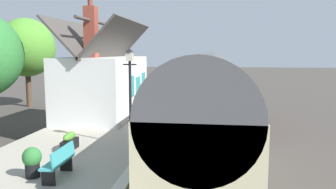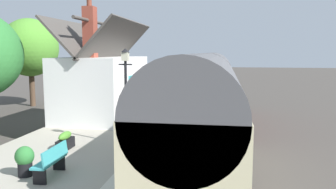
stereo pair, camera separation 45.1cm
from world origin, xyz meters
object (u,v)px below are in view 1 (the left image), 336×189
object	(u,v)px
planter_bench_right	(180,87)
lamp_post_platform	(130,78)
station_building	(104,84)
tree_mid_background	(27,48)
planter_under_sign	(70,142)
station_sign_board	(177,80)
planter_edge_far	(184,87)
planter_by_door	(32,161)
planter_corner_building	(148,99)
bench_mid_platform	(60,161)
bench_platform_end	(162,91)
bench_near_building	(168,86)
train	(208,97)

from	to	relation	value
planter_bench_right	lamp_post_platform	bearing A→B (deg)	-179.93
station_building	tree_mid_background	size ratio (longest dim) A/B	1.02
planter_under_sign	station_sign_board	world-z (taller)	station_sign_board
station_building	tree_mid_background	xyz separation A→B (m)	(7.65, 8.88, 2.04)
station_building	planter_edge_far	xyz separation A→B (m)	(13.17, -3.09, -1.43)
planter_by_door	station_sign_board	distance (m)	18.61
planter_corner_building	planter_under_sign	distance (m)	11.23
bench_mid_platform	planter_bench_right	xyz separation A→B (m)	(20.97, -1.09, -0.05)
planter_by_door	lamp_post_platform	xyz separation A→B (m)	(3.62, -1.89, 2.04)
lamp_post_platform	planter_by_door	bearing A→B (deg)	152.47
planter_edge_far	planter_under_sign	bearing A→B (deg)	173.50
planter_bench_right	station_sign_board	bearing A→B (deg)	-178.31
bench_platform_end	station_sign_board	xyz separation A→B (m)	(1.51, -0.95, 0.71)
planter_bench_right	planter_under_sign	xyz separation A→B (m)	(-18.37, 1.96, -0.12)
bench_mid_platform	planter_under_sign	world-z (taller)	bench_mid_platform
bench_mid_platform	lamp_post_platform	xyz separation A→B (m)	(3.57, -1.11, 2.04)
lamp_post_platform	station_sign_board	xyz separation A→B (m)	(14.87, -0.05, -1.33)
bench_near_building	bench_mid_platform	size ratio (longest dim) A/B	1.00
station_building	station_sign_board	world-z (taller)	station_building
bench_platform_end	planter_under_sign	distance (m)	14.37
train	station_sign_board	world-z (taller)	train
tree_mid_background	planter_corner_building	bearing A→B (deg)	-105.55
lamp_post_platform	tree_mid_background	bearing A→B (deg)	41.79
bench_near_building	planter_bench_right	world-z (taller)	bench_near_building
planter_under_sign	tree_mid_background	xyz separation A→B (m)	(14.09, 9.75, 3.49)
bench_platform_end	station_sign_board	world-z (taller)	station_sign_board
planter_edge_far	planter_by_door	bearing A→B (deg)	174.52
planter_corner_building	station_sign_board	xyz separation A→B (m)	(4.63, -1.44, 0.88)
planter_under_sign	planter_by_door	bearing A→B (deg)	-177.92
planter_corner_building	planter_edge_far	distance (m)	8.55
station_building	bench_near_building	size ratio (longest dim) A/B	5.09
station_building	planter_edge_far	world-z (taller)	station_building
bench_platform_end	planter_bench_right	distance (m)	4.14
train	station_building	xyz separation A→B (m)	(1.31, 5.62, 0.44)
planter_by_door	station_sign_board	size ratio (longest dim) A/B	0.55
bench_mid_platform	planter_edge_far	distance (m)	22.25
bench_near_building	lamp_post_platform	xyz separation A→B (m)	(-17.35, -1.02, 2.04)
lamp_post_platform	station_building	bearing A→B (deg)	27.46
bench_near_building	station_building	bearing A→B (deg)	171.25
bench_platform_end	planter_bench_right	xyz separation A→B (m)	(4.04, -0.88, -0.05)
planter_bench_right	lamp_post_platform	distance (m)	17.52
planter_edge_far	tree_mid_background	world-z (taller)	tree_mid_background
planter_under_sign	lamp_post_platform	world-z (taller)	lamp_post_platform
planter_edge_far	bench_near_building	bearing A→B (deg)	135.70
planter_under_sign	lamp_post_platform	distance (m)	3.12
station_building	bench_mid_platform	world-z (taller)	station_building
bench_mid_platform	station_sign_board	distance (m)	18.49
bench_near_building	lamp_post_platform	size ratio (longest dim) A/B	0.39
train	planter_under_sign	size ratio (longest dim) A/B	21.74
station_building	planter_corner_building	xyz separation A→B (m)	(4.77, -1.46, -1.45)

